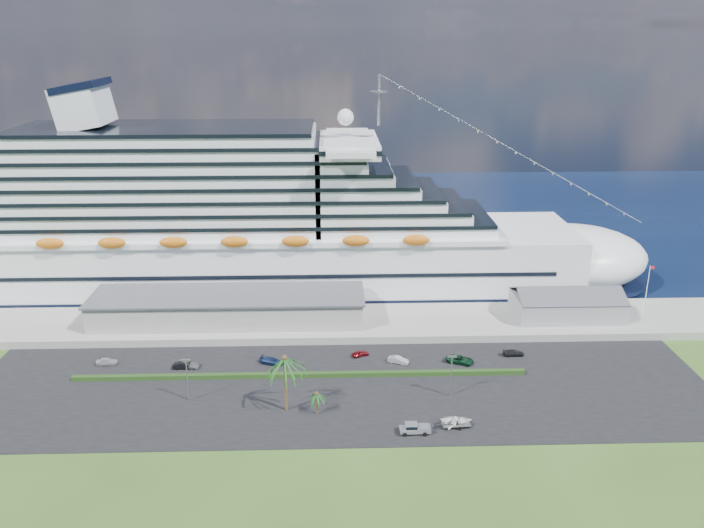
{
  "coord_description": "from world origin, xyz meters",
  "views": [
    {
      "loc": [
        -1.64,
        -103.04,
        65.09
      ],
      "look_at": [
        2.52,
        30.0,
        18.47
      ],
      "focal_mm": 35.0,
      "sensor_mm": 36.0,
      "label": 1
    }
  ],
  "objects_px": {
    "parked_car_3": "(271,361)",
    "pickup_truck": "(415,428)",
    "boat_trailer": "(456,421)",
    "cruise_ship": "(253,227)"
  },
  "relations": [
    {
      "from": "boat_trailer",
      "to": "pickup_truck",
      "type": "bearing_deg",
      "value": -167.74
    },
    {
      "from": "pickup_truck",
      "to": "boat_trailer",
      "type": "bearing_deg",
      "value": 12.26
    },
    {
      "from": "parked_car_3",
      "to": "pickup_truck",
      "type": "distance_m",
      "value": 36.6
    },
    {
      "from": "parked_car_3",
      "to": "pickup_truck",
      "type": "bearing_deg",
      "value": -112.28
    },
    {
      "from": "cruise_ship",
      "to": "pickup_truck",
      "type": "bearing_deg",
      "value": -63.81
    },
    {
      "from": "boat_trailer",
      "to": "parked_car_3",
      "type": "bearing_deg",
      "value": 144.09
    },
    {
      "from": "cruise_ship",
      "to": "parked_car_3",
      "type": "relative_size",
      "value": 40.15
    },
    {
      "from": "cruise_ship",
      "to": "parked_car_3",
      "type": "distance_m",
      "value": 45.84
    },
    {
      "from": "parked_car_3",
      "to": "boat_trailer",
      "type": "distance_m",
      "value": 41.18
    },
    {
      "from": "parked_car_3",
      "to": "pickup_truck",
      "type": "height_order",
      "value": "pickup_truck"
    }
  ]
}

